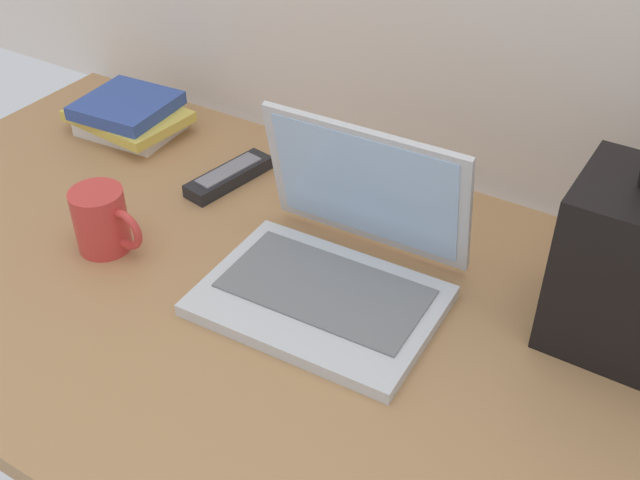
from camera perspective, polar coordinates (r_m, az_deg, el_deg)
The scene contains 5 objects.
desk at distance 1.03m, azimuth 0.36°, elevation -6.13°, with size 1.60×0.76×0.03m.
laptop at distance 1.03m, azimuth 1.18°, elevation -1.53°, with size 0.32×0.28×0.21m.
coffee_mug at distance 1.15m, azimuth -15.77°, elevation 1.44°, with size 0.12×0.08×0.10m.
remote_control_near at distance 1.28m, azimuth -6.73°, elevation 4.71°, with size 0.07×0.17×0.02m.
book_stack at distance 1.45m, azimuth -13.97°, elevation 8.92°, with size 0.21×0.16×0.07m.
Camera 1 is at (0.39, -0.64, 0.72)m, focal length 43.34 mm.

